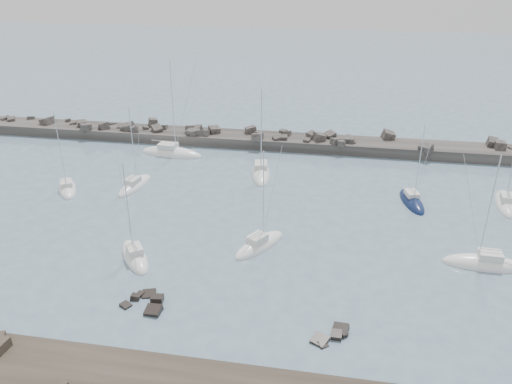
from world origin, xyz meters
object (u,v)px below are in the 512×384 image
(sailboat_6, at_px, (412,202))
(sailboat_4, at_px, (261,174))
(sailboat_0, at_px, (67,188))
(sailboat_8, at_px, (506,204))
(sailboat_1, at_px, (135,186))
(sailboat_2, at_px, (171,154))
(sailboat_3, at_px, (135,257))
(sailboat_5, at_px, (259,245))
(sailboat_7, at_px, (484,264))

(sailboat_6, bearing_deg, sailboat_4, 164.65)
(sailboat_0, relative_size, sailboat_8, 0.90)
(sailboat_4, bearing_deg, sailboat_8, -7.51)
(sailboat_1, bearing_deg, sailboat_0, -164.80)
(sailboat_8, bearing_deg, sailboat_0, -174.76)
(sailboat_2, bearing_deg, sailboat_3, -78.50)
(sailboat_3, distance_m, sailboat_5, 14.44)
(sailboat_1, distance_m, sailboat_6, 40.28)
(sailboat_0, xyz_separation_m, sailboat_7, (56.01, -10.64, 0.02))
(sailboat_3, bearing_deg, sailboat_8, 25.52)
(sailboat_1, relative_size, sailboat_2, 0.74)
(sailboat_0, bearing_deg, sailboat_6, 4.85)
(sailboat_7, bearing_deg, sailboat_0, 169.24)
(sailboat_4, xyz_separation_m, sailboat_8, (35.15, -4.64, -0.01))
(sailboat_1, xyz_separation_m, sailboat_2, (1.06, 13.80, 0.02))
(sailboat_0, distance_m, sailboat_6, 49.93)
(sailboat_7, xyz_separation_m, sailboat_8, (6.49, 16.38, -0.01))
(sailboat_0, xyz_separation_m, sailboat_1, (9.50, 2.58, 0.00))
(sailboat_2, distance_m, sailboat_3, 32.96)
(sailboat_2, xyz_separation_m, sailboat_3, (6.57, -32.30, 0.00))
(sailboat_0, distance_m, sailboat_7, 57.01)
(sailboat_2, relative_size, sailboat_6, 1.40)
(sailboat_5, relative_size, sailboat_7, 0.91)
(sailboat_3, relative_size, sailboat_4, 0.83)
(sailboat_5, bearing_deg, sailboat_6, 38.57)
(sailboat_1, xyz_separation_m, sailboat_3, (7.64, -18.50, 0.02))
(sailboat_0, height_order, sailboat_1, sailboat_1)
(sailboat_5, distance_m, sailboat_6, 24.37)
(sailboat_3, relative_size, sailboat_8, 0.90)
(sailboat_7, bearing_deg, sailboat_5, -179.26)
(sailboat_2, xyz_separation_m, sailboat_4, (16.79, -6.01, 0.00))
(sailboat_3, relative_size, sailboat_6, 1.00)
(sailboat_0, bearing_deg, sailboat_5, -19.66)
(sailboat_4, height_order, sailboat_5, sailboat_4)
(sailboat_2, xyz_separation_m, sailboat_8, (51.94, -10.64, -0.01))
(sailboat_4, distance_m, sailboat_8, 35.46)
(sailboat_3, bearing_deg, sailboat_4, 68.77)
(sailboat_1, xyz_separation_m, sailboat_7, (46.51, -13.22, 0.02))
(sailboat_0, bearing_deg, sailboat_7, -10.76)
(sailboat_5, bearing_deg, sailboat_3, -159.94)
(sailboat_5, distance_m, sailboat_8, 35.93)
(sailboat_0, height_order, sailboat_4, sailboat_4)
(sailboat_0, bearing_deg, sailboat_2, 57.18)
(sailboat_0, height_order, sailboat_2, sailboat_2)
(sailboat_6, bearing_deg, sailboat_1, -177.66)
(sailboat_1, bearing_deg, sailboat_2, 85.60)
(sailboat_0, relative_size, sailboat_4, 0.83)
(sailboat_5, relative_size, sailboat_8, 0.93)
(sailboat_2, height_order, sailboat_5, sailboat_2)
(sailboat_5, height_order, sailboat_6, sailboat_5)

